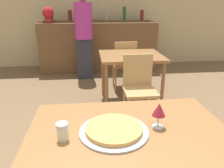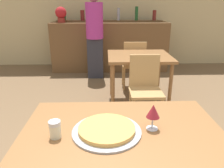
# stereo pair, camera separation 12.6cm
# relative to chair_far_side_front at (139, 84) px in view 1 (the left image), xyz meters

# --- Properties ---
(wall_back) EXTENTS (8.00, 0.05, 2.80)m
(wall_back) POSITION_rel_chair_far_side_front_xyz_m (-0.40, 2.94, 0.90)
(wall_back) COLOR #D1B784
(wall_back) RESTS_ON ground_plane
(dining_table_near) EXTENTS (1.20, 0.85, 0.77)m
(dining_table_near) POSITION_rel_chair_far_side_front_xyz_m (-0.40, -1.48, 0.18)
(dining_table_near) COLOR brown
(dining_table_near) RESTS_ON ground_plane
(dining_table_far) EXTENTS (0.92, 0.81, 0.76)m
(dining_table_far) POSITION_rel_chair_far_side_front_xyz_m (0.00, 0.58, 0.16)
(dining_table_far) COLOR brown
(dining_table_far) RESTS_ON ground_plane
(bar_counter) EXTENTS (2.60, 0.56, 1.08)m
(bar_counter) POSITION_rel_chair_far_side_front_xyz_m (-0.40, 2.43, 0.04)
(bar_counter) COLOR brown
(bar_counter) RESTS_ON ground_plane
(bar_back_shelf) EXTENTS (2.39, 0.24, 0.33)m
(bar_back_shelf) POSITION_rel_chair_far_side_front_xyz_m (-0.40, 2.57, 0.64)
(bar_back_shelf) COLOR brown
(bar_back_shelf) RESTS_ON bar_counter
(chair_far_side_front) EXTENTS (0.40, 0.40, 0.87)m
(chair_far_side_front) POSITION_rel_chair_far_side_front_xyz_m (0.00, 0.00, 0.00)
(chair_far_side_front) COLOR tan
(chair_far_side_front) RESTS_ON ground_plane
(chair_far_side_back) EXTENTS (0.40, 0.40, 0.87)m
(chair_far_side_back) POSITION_rel_chair_far_side_front_xyz_m (0.00, 1.16, 0.00)
(chair_far_side_back) COLOR tan
(chair_far_side_back) RESTS_ON ground_plane
(pizza_tray) EXTENTS (0.41, 0.41, 0.04)m
(pizza_tray) POSITION_rel_chair_far_side_front_xyz_m (-0.49, -1.47, 0.28)
(pizza_tray) COLOR #A3A3A8
(pizza_tray) RESTS_ON dining_table_near
(cheese_shaker) EXTENTS (0.07, 0.07, 0.10)m
(cheese_shaker) POSITION_rel_chair_far_side_front_xyz_m (-0.78, -1.51, 0.31)
(cheese_shaker) COLOR beige
(cheese_shaker) RESTS_ON dining_table_near
(person_standing) EXTENTS (0.34, 0.34, 1.71)m
(person_standing) POSITION_rel_chair_far_side_front_xyz_m (-0.71, 1.85, 0.42)
(person_standing) COLOR #2D2D38
(person_standing) RESTS_ON ground_plane
(wine_glass) EXTENTS (0.08, 0.08, 0.16)m
(wine_glass) POSITION_rel_chair_far_side_front_xyz_m (-0.22, -1.44, 0.37)
(wine_glass) COLOR silver
(wine_glass) RESTS_ON dining_table_near
(potted_plant) EXTENTS (0.24, 0.24, 0.33)m
(potted_plant) POSITION_rel_chair_far_side_front_xyz_m (-1.45, 2.38, 0.76)
(potted_plant) COLOR maroon
(potted_plant) RESTS_ON bar_counter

